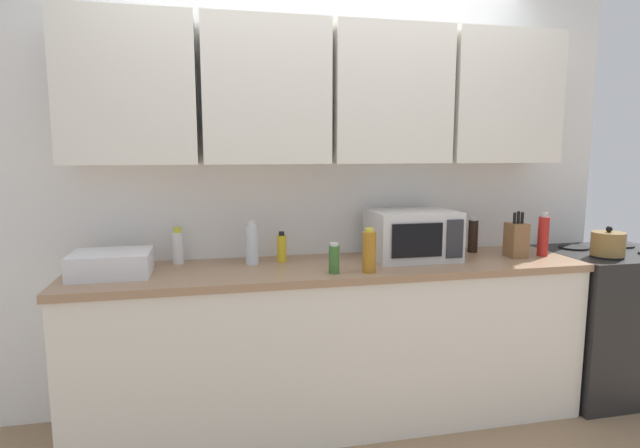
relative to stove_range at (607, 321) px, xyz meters
The scene contains 14 objects.
wall_back_with_cabinets 2.13m from the stove_range, behind, with size 3.67×0.38×2.60m.
counter_run 1.78m from the stove_range, behind, with size 2.80×0.63×0.90m.
stove_range is the anchor object (origin of this frame).
kettle 0.57m from the stove_range, 140.53° to the right, with size 0.19×0.19×0.17m.
microwave 1.43m from the stove_range, behind, with size 0.48×0.37×0.28m.
dish_rack 2.97m from the stove_range, behind, with size 0.38×0.30×0.12m, color silver.
knife_block 0.88m from the stove_range, behind, with size 0.10×0.12×0.27m.
bottle_clear_tall 2.29m from the stove_range, behind, with size 0.07×0.07×0.24m.
bottle_white_jar 2.68m from the stove_range, behind, with size 0.06×0.06×0.20m.
bottle_yellow_mustard 2.12m from the stove_range, behind, with size 0.05×0.05×0.17m.
bottle_amber_vinegar 1.75m from the stove_range, behind, with size 0.07×0.07×0.23m.
bottle_soy_dark 1.04m from the stove_range, 168.67° to the left, with size 0.06×0.06×0.22m.
bottle_red_sauce 0.77m from the stove_range, behind, with size 0.06×0.06×0.26m.
bottle_green_oil 1.91m from the stove_range, behind, with size 0.05×0.05×0.16m.
Camera 1 is at (-0.66, -2.96, 1.52)m, focal length 28.64 mm.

